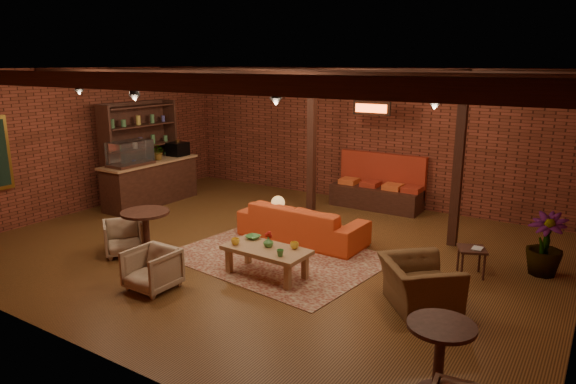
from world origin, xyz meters
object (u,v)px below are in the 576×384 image
Objects in this scene: side_table_lamp at (278,206)px; side_table_book at (472,250)px; armchair_b at (152,267)px; armchair_a at (124,236)px; sofa at (302,223)px; plant_tall at (553,182)px; round_table_right at (440,348)px; coffee_table at (266,251)px; armchair_right at (420,277)px; round_table_left at (146,227)px.

side_table_book is at bearing 1.85° from side_table_lamp.
side_table_book is at bearing 39.54° from armchair_b.
armchair_a is (-1.81, -2.22, -0.30)m from side_table_lamp.
sofa is 3.26m from armchair_a.
plant_tall is at bearing -28.58° from armchair_a.
side_table_book is (3.89, 3.09, 0.08)m from armchair_b.
round_table_right reaches higher than sofa.
coffee_table is 0.46× the size of plant_tall.
sofa is at bearing 20.40° from armchair_right.
plant_tall reaches higher than armchair_a.
sofa is 1.78m from coffee_table.
coffee_table is at bearing 103.63° from sofa.
coffee_table is 1.87m from side_table_lamp.
side_table_lamp is at bearing 58.81° from round_table_left.
armchair_a is 0.64× the size of armchair_right.
round_table_left is 5.48m from round_table_right.
round_table_left is 1.06× the size of round_table_right.
armchair_right is 1.91× the size of side_table_book.
round_table_left reaches higher than armchair_a.
plant_tall is (1.29, 2.21, 1.07)m from armchair_right.
side_table_lamp is 3.58m from armchair_right.
round_table_right is at bearing 138.96° from sofa.
round_table_left reaches higher than round_table_right.
armchair_a is 7.15m from plant_tall.
side_table_book is at bearing -145.03° from plant_tall.
round_table_left is 4.63m from armchair_right.
sofa is at bearing 51.31° from round_table_left.
round_table_right is at bearing -25.82° from coffee_table.
round_table_right is (3.21, -1.56, 0.12)m from coffee_table.
armchair_right reaches higher than side_table_lamp.
plant_tall reaches higher than side_table_book.
armchair_a is 0.22× the size of plant_tall.
round_table_left is 0.28× the size of plant_tall.
sofa is 4.87m from round_table_right.
round_table_right is at bearing -63.28° from armchair_a.
side_table_lamp is 1.24× the size of armchair_a.
round_table_left is 0.81× the size of armchair_right.
coffee_table is 1.64× the size of round_table_left.
sofa is 3.16m from armchair_b.
side_table_book is (2.75, 1.76, 0.01)m from coffee_table.
side_table_lamp is 3.00m from armchair_b.
sofa is 3.05× the size of round_table_right.
round_table_left is (-1.79, -2.24, 0.22)m from sofa.
armchair_right is at bearing 8.97° from round_table_left.
armchair_right is at bearing -23.42° from side_table_lamp.
armchair_a is 5.15m from armchair_right.
plant_tall is (5.87, 2.93, 0.96)m from round_table_left.
armchair_a is 0.97× the size of armchair_b.
armchair_a is 5.97m from round_table_right.
side_table_book is (3.12, 0.02, 0.07)m from sofa.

